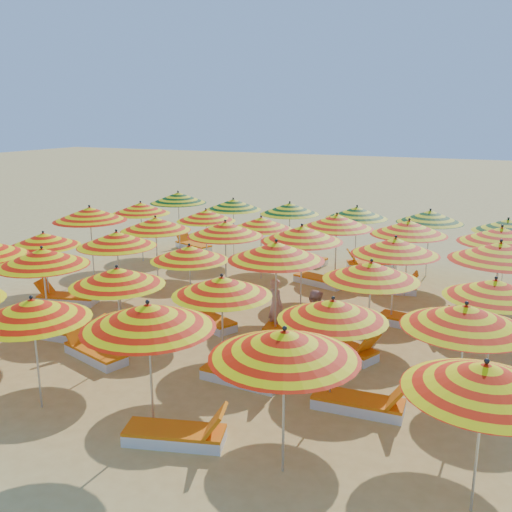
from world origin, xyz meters
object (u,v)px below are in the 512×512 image
umbrella_7 (42,257)px  umbrella_31 (233,204)px  umbrella_30 (178,198)px  lounger_16 (303,259)px  umbrella_17 (495,289)px  lounger_10 (344,348)px  umbrella_8 (117,277)px  beachgoer_a (275,305)px  umbrella_25 (206,215)px  lounger_9 (300,333)px  umbrella_24 (141,208)px  lounger_13 (320,280)px  umbrella_35 (508,226)px  umbrella_22 (395,246)px  umbrella_3 (148,316)px  umbrella_13 (117,239)px  umbrella_29 (501,235)px  umbrella_4 (284,344)px  umbrella_27 (337,221)px  umbrella_15 (276,251)px  lounger_14 (390,287)px  lounger_11 (414,322)px  umbrella_23 (500,252)px  umbrella_34 (430,217)px  umbrella_28 (409,228)px  lounger_3 (73,334)px  lounger_5 (244,376)px  umbrella_9 (222,286)px  umbrella_26 (261,223)px  lounger_15 (193,245)px  beachgoer_b (314,321)px  umbrella_5 (485,378)px  lounger_4 (94,352)px  umbrella_33 (357,213)px  lounger_6 (360,403)px  umbrella_11 (466,317)px  umbrella_21 (302,234)px  umbrella_2 (32,309)px  lounger_17 (370,264)px  umbrella_18 (90,214)px  umbrella_19 (156,224)px  umbrella_14 (189,253)px  umbrella_10 (333,310)px  lounger_2 (177,434)px

umbrella_7 → umbrella_31: (0.28, 9.53, -0.07)m
umbrella_30 → lounger_16: umbrella_30 is taller
umbrella_17 → lounger_10: bearing=-175.6°
umbrella_8 → beachgoer_a: 4.12m
umbrella_25 → lounger_9: umbrella_25 is taller
umbrella_24 → lounger_13: umbrella_24 is taller
umbrella_24 → umbrella_35: size_ratio=1.17×
umbrella_22 → umbrella_3: bearing=-111.0°
umbrella_30 → lounger_16: 5.73m
umbrella_13 → umbrella_29: umbrella_29 is taller
umbrella_25 → lounger_10: umbrella_25 is taller
umbrella_4 → umbrella_27: umbrella_27 is taller
umbrella_29 → umbrella_15: bearing=-137.7°
lounger_14 → lounger_11: bearing=-78.2°
lounger_13 → umbrella_29: bearing=13.6°
umbrella_23 → umbrella_34: 5.58m
umbrella_28 → lounger_11: (0.72, -2.57, -1.98)m
umbrella_23 → lounger_3: bearing=-154.9°
umbrella_34 → umbrella_35: 2.41m
umbrella_4 → umbrella_25: (-6.98, 9.88, -0.19)m
umbrella_7 → umbrella_22: (7.51, 4.55, 0.05)m
umbrella_17 → lounger_5: 5.48m
lounger_5 → umbrella_9: bearing=161.9°
umbrella_26 → lounger_5: size_ratio=1.24×
umbrella_13 → lounger_15: (-1.96, 7.23, -1.90)m
lounger_13 → lounger_15: bearing=174.5°
umbrella_22 → umbrella_34: (0.12, 5.06, -0.04)m
umbrella_26 → beachgoer_b: umbrella_26 is taller
umbrella_35 → umbrella_30: bearing=179.5°
umbrella_5 → umbrella_25: 13.68m
umbrella_3 → lounger_11: 7.97m
lounger_4 → umbrella_33: bearing=-91.6°
lounger_6 → lounger_14: (-1.07, 7.56, 0.00)m
umbrella_27 → lounger_11: umbrella_27 is taller
umbrella_11 → beachgoer_b: 4.13m
umbrella_21 → umbrella_3: bearing=-90.3°
lounger_9 → umbrella_2: bearing=-127.5°
lounger_5 → lounger_10: bearing=59.2°
umbrella_15 → lounger_15: 10.11m
umbrella_30 → lounger_13: (6.87, -2.37, -1.97)m
umbrella_17 → umbrella_28: size_ratio=0.99×
umbrella_35 → beachgoer_b: umbrella_35 is taller
umbrella_13 → lounger_15: 7.73m
umbrella_25 → lounger_17: bearing=25.1°
umbrella_34 → umbrella_31: bearing=-179.4°
umbrella_3 → umbrella_26: (-2.18, 9.42, -0.22)m
umbrella_18 → umbrella_19: size_ratio=0.88×
umbrella_14 → beachgoer_a: size_ratio=1.82×
umbrella_4 → umbrella_10: umbrella_4 is taller
umbrella_9 → lounger_2: size_ratio=1.23×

